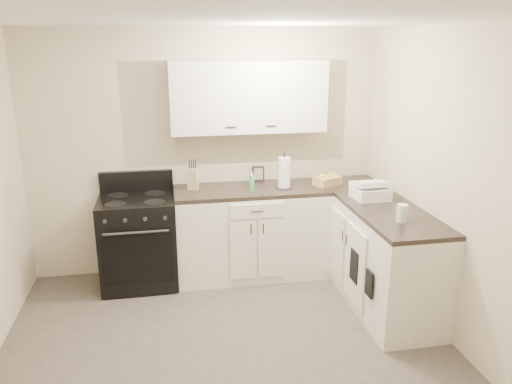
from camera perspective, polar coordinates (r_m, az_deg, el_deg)
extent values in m
plane|color=#473F38|center=(4.05, -2.83, -18.81)|extent=(3.60, 3.60, 0.00)
plane|color=white|center=(3.30, -3.48, 19.27)|extent=(3.60, 3.60, 0.00)
plane|color=beige|center=(5.21, -5.76, 4.38)|extent=(3.60, 0.00, 3.60)
plane|color=beige|center=(4.10, 22.64, -0.18)|extent=(0.00, 3.60, 3.60)
plane|color=beige|center=(1.88, 4.58, -18.99)|extent=(3.60, 0.00, 3.60)
cube|color=white|center=(5.20, -0.53, -4.75)|extent=(1.55, 0.60, 0.90)
cube|color=white|center=(4.93, 13.33, -6.49)|extent=(0.60, 1.90, 0.90)
cube|color=black|center=(5.05, -0.54, 0.22)|extent=(1.55, 0.60, 0.04)
cube|color=black|center=(4.77, 13.70, -1.28)|extent=(0.60, 1.90, 0.04)
cube|color=silver|center=(5.02, -0.87, 10.83)|extent=(1.55, 0.30, 0.70)
cube|color=black|center=(5.12, -13.24, -5.48)|extent=(0.73, 0.63, 0.89)
cube|color=tan|center=(5.02, -7.20, 1.50)|extent=(0.12, 0.11, 0.22)
cylinder|color=white|center=(5.03, 3.23, 2.20)|extent=(0.16, 0.16, 0.31)
cylinder|color=#45B35B|center=(4.94, -0.50, 1.01)|extent=(0.05, 0.05, 0.15)
cube|color=black|center=(5.29, 0.26, 2.11)|extent=(0.13, 0.04, 0.16)
cube|color=tan|center=(5.20, 8.17, 1.27)|extent=(0.31, 0.27, 0.09)
cube|color=white|center=(4.81, 12.93, -0.10)|extent=(0.32, 0.30, 0.11)
cylinder|color=silver|center=(4.25, 16.35, -2.34)|extent=(0.09, 0.09, 0.15)
cube|color=black|center=(4.27, 12.82, -10.17)|extent=(0.02, 0.13, 0.22)
cube|color=black|center=(4.53, 11.20, -8.29)|extent=(0.02, 0.17, 0.29)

